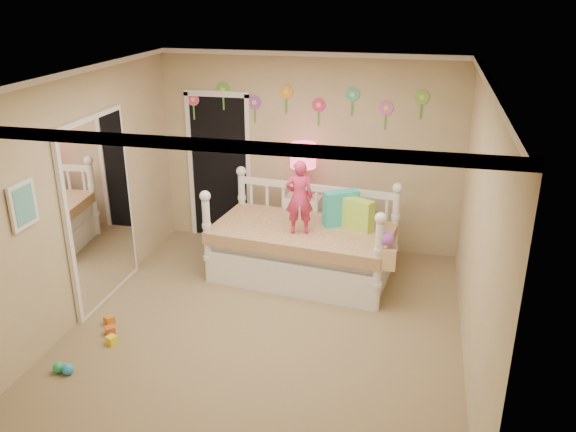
% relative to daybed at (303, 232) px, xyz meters
% --- Properties ---
extents(floor, '(4.00, 4.50, 0.01)m').
position_rel_daybed_xyz_m(floor, '(-0.13, -1.26, -0.59)').
color(floor, '#7F684C').
rests_on(floor, ground).
extents(ceiling, '(4.00, 4.50, 0.01)m').
position_rel_daybed_xyz_m(ceiling, '(-0.13, -1.26, 2.01)').
color(ceiling, white).
rests_on(ceiling, floor).
extents(back_wall, '(4.00, 0.01, 2.60)m').
position_rel_daybed_xyz_m(back_wall, '(-0.13, 0.99, 0.71)').
color(back_wall, tan).
rests_on(back_wall, floor).
extents(left_wall, '(0.01, 4.50, 2.60)m').
position_rel_daybed_xyz_m(left_wall, '(-2.13, -1.26, 0.71)').
color(left_wall, tan).
rests_on(left_wall, floor).
extents(right_wall, '(0.01, 4.50, 2.60)m').
position_rel_daybed_xyz_m(right_wall, '(1.87, -1.26, 0.71)').
color(right_wall, tan).
rests_on(right_wall, floor).
extents(crown_molding, '(4.00, 4.50, 0.06)m').
position_rel_daybed_xyz_m(crown_molding, '(-0.13, -1.26, 1.98)').
color(crown_molding, white).
rests_on(crown_molding, ceiling).
extents(daybed, '(2.29, 1.41, 1.18)m').
position_rel_daybed_xyz_m(daybed, '(0.00, 0.00, 0.00)').
color(daybed, white).
rests_on(daybed, floor).
extents(pillow_turquoise, '(0.44, 0.35, 0.42)m').
position_rel_daybed_xyz_m(pillow_turquoise, '(0.43, 0.18, 0.28)').
color(pillow_turquoise, teal).
rests_on(pillow_turquoise, daybed).
extents(pillow_lime, '(0.41, 0.31, 0.37)m').
position_rel_daybed_xyz_m(pillow_lime, '(0.64, 0.10, 0.25)').
color(pillow_lime, '#ADE044').
rests_on(pillow_lime, daybed).
extents(child, '(0.36, 0.28, 0.88)m').
position_rel_daybed_xyz_m(child, '(-0.01, -0.18, 0.51)').
color(child, '#D53061').
rests_on(child, daybed).
extents(nightstand, '(0.48, 0.37, 0.77)m').
position_rel_daybed_xyz_m(nightstand, '(-0.15, 0.72, -0.21)').
color(nightstand, white).
rests_on(nightstand, floor).
extents(table_lamp, '(0.33, 0.33, 0.73)m').
position_rel_daybed_xyz_m(table_lamp, '(-0.15, 0.72, 0.66)').
color(table_lamp, '#E01D52').
rests_on(table_lamp, nightstand).
extents(closet_doorway, '(0.90, 0.04, 2.07)m').
position_rel_daybed_xyz_m(closet_doorway, '(-1.38, 0.97, 0.45)').
color(closet_doorway, black).
rests_on(closet_doorway, back_wall).
extents(flower_decals, '(3.40, 0.02, 0.50)m').
position_rel_daybed_xyz_m(flower_decals, '(-0.22, 0.98, 1.35)').
color(flower_decals, '#B2668C').
rests_on(flower_decals, back_wall).
extents(mirror_closet, '(0.07, 1.30, 2.10)m').
position_rel_daybed_xyz_m(mirror_closet, '(-2.09, -0.96, 0.46)').
color(mirror_closet, white).
rests_on(mirror_closet, left_wall).
extents(wall_picture, '(0.05, 0.34, 0.42)m').
position_rel_daybed_xyz_m(wall_picture, '(-2.10, -2.16, 0.96)').
color(wall_picture, white).
rests_on(wall_picture, left_wall).
extents(hanging_bag, '(0.20, 0.16, 0.36)m').
position_rel_daybed_xyz_m(hanging_bag, '(1.03, -0.63, 0.13)').
color(hanging_bag, beige).
rests_on(hanging_bag, daybed).
extents(toy_scatter, '(1.25, 1.51, 0.11)m').
position_rel_daybed_xyz_m(toy_scatter, '(-1.82, -2.07, -0.53)').
color(toy_scatter, '#996666').
rests_on(toy_scatter, floor).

